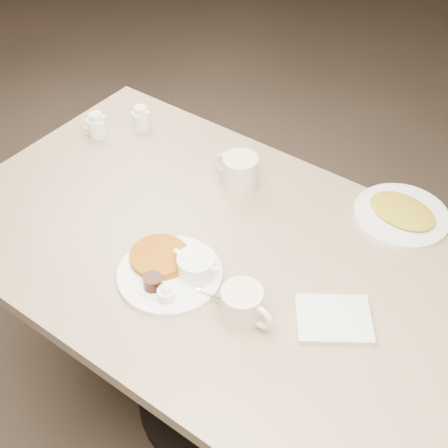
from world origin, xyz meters
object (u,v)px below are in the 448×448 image
Objects in this scene: creamer_right at (141,118)px; hash_plate at (402,214)px; diner_table at (220,290)px; creamer_left at (97,126)px; coffee_mug_near at (243,305)px; coffee_mug_far at (239,172)px; main_plate at (173,269)px.

hash_plate is at bearing 6.64° from creamer_right.
creamer_left reaches higher than diner_table.
coffee_mug_far is at bearing 126.36° from coffee_mug_near.
coffee_mug_near is 0.56m from hash_plate.
diner_table is 17.94× the size of creamer_right.
diner_table is 0.54m from hash_plate.
diner_table is at bearing 139.93° from coffee_mug_near.
coffee_mug_far is at bearing 7.08° from creamer_left.
creamer_right reaches higher than hash_plate.
coffee_mug_far reaches higher than creamer_left.
creamer_left is (-0.62, 0.18, 0.21)m from diner_table.
creamer_left is (-0.51, -0.06, -0.01)m from coffee_mug_far.
main_plate is 3.92× the size of creamer_right.
hash_plate is (0.33, 0.39, 0.18)m from diner_table.
diner_table is at bearing -65.88° from coffee_mug_far.
coffee_mug_far reaches higher than creamer_right.
main_plate is 3.90× the size of creamer_left.
coffee_mug_near is at bearing -22.32° from creamer_left.
main_plate is 1.09× the size of hash_plate.
main_plate is 0.39m from coffee_mug_far.
coffee_mug_near is 0.49m from coffee_mug_far.
diner_table is at bearing -28.67° from creamer_right.
creamer_right is at bearing 173.16° from coffee_mug_far.
main_plate is at bearing -28.88° from creamer_left.
coffee_mug_far is 1.77× the size of creamer_left.
hash_plate is at bearing 55.47° from main_plate.
main_plate is 2.29× the size of coffee_mug_near.
coffee_mug_near is 1.71× the size of creamer_left.
creamer_left reaches higher than main_plate.
main_plate is at bearing 178.26° from coffee_mug_near.
coffee_mug_near is 0.84m from creamer_right.
coffee_mug_far is at bearing 114.12° from diner_table.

